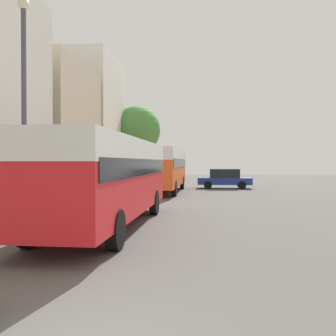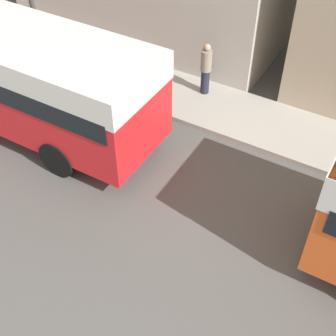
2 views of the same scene
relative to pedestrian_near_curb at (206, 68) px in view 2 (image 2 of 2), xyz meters
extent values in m
cylinder|color=black|center=(2.59, -1.60, -0.48)|extent=(0.28, 1.00, 1.00)
cylinder|color=black|center=(4.83, -1.60, -0.48)|extent=(0.28, 1.00, 1.00)
cylinder|color=#232838|center=(0.00, 0.00, -0.45)|extent=(0.26, 0.26, 0.76)
cylinder|color=gray|center=(0.00, 0.00, 0.25)|extent=(0.32, 0.32, 0.64)
sphere|color=tan|center=(0.00, 0.00, 0.68)|extent=(0.21, 0.21, 0.21)
camera|label=1|loc=(7.13, -16.60, 1.17)|focal=40.00mm
camera|label=2|loc=(10.79, 5.03, 7.31)|focal=50.00mm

